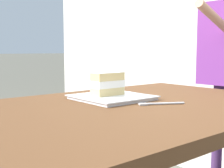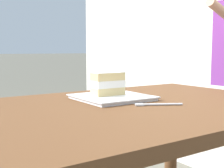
# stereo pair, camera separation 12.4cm
# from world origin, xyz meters

# --- Properties ---
(patio_table) EXTENTS (1.41, 0.86, 0.78)m
(patio_table) POSITION_xyz_m (0.00, 0.00, 0.67)
(patio_table) COLOR brown
(patio_table) RESTS_ON ground
(dessert_plate) EXTENTS (0.27, 0.27, 0.02)m
(dessert_plate) POSITION_xyz_m (0.07, 0.13, 0.79)
(dessert_plate) COLOR white
(dessert_plate) RESTS_ON patio_table
(cake_slice) EXTENTS (0.13, 0.07, 0.09)m
(cake_slice) POSITION_xyz_m (0.06, 0.15, 0.84)
(cake_slice) COLOR #E0C17A
(cake_slice) RESTS_ON dessert_plate
(dessert_fork) EXTENTS (0.16, 0.10, 0.01)m
(dessert_fork) POSITION_xyz_m (0.12, -0.07, 0.78)
(dessert_fork) COLOR silver
(dessert_fork) RESTS_ON patio_table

